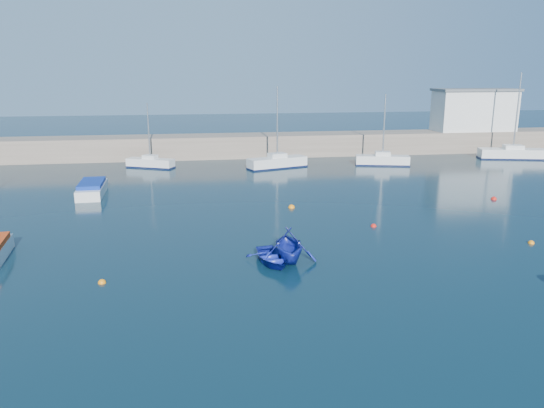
{
  "coord_description": "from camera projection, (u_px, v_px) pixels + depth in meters",
  "views": [
    {
      "loc": [
        -5.89,
        -17.65,
        10.21
      ],
      "look_at": [
        -0.74,
        15.85,
        1.6
      ],
      "focal_mm": 35.0,
      "sensor_mm": 36.0,
      "label": 1
    }
  ],
  "objects": [
    {
      "name": "ground",
      "position": [
        354.0,
        344.0,
        20.29
      ],
      "size": [
        220.0,
        220.0,
        0.0
      ],
      "primitive_type": "plane",
      "color": "#0B2430",
      "rests_on": "ground"
    },
    {
      "name": "back_wall",
      "position": [
        240.0,
        146.0,
        64.03
      ],
      "size": [
        96.0,
        4.5,
        2.6
      ],
      "primitive_type": "cube",
      "color": "gray",
      "rests_on": "ground"
    },
    {
      "name": "harbor_office",
      "position": [
        474.0,
        111.0,
        67.52
      ],
      "size": [
        10.0,
        4.0,
        5.0
      ],
      "primitive_type": "cube",
      "color": "silver",
      "rests_on": "back_wall"
    },
    {
      "name": "sailboat_5",
      "position": [
        150.0,
        163.0,
        56.77
      ],
      "size": [
        5.26,
        3.46,
        6.87
      ],
      "rotation": [
        0.0,
        0.0,
        1.14
      ],
      "color": "silver",
      "rests_on": "ground"
    },
    {
      "name": "sailboat_6",
      "position": [
        277.0,
        162.0,
        56.61
      ],
      "size": [
        6.68,
        3.81,
        8.54
      ],
      "rotation": [
        0.0,
        0.0,
        1.9
      ],
      "color": "silver",
      "rests_on": "ground"
    },
    {
      "name": "sailboat_7",
      "position": [
        382.0,
        160.0,
        58.21
      ],
      "size": [
        5.99,
        2.97,
        7.7
      ],
      "rotation": [
        0.0,
        0.0,
        1.32
      ],
      "color": "silver",
      "rests_on": "ground"
    },
    {
      "name": "sailboat_8",
      "position": [
        513.0,
        153.0,
        62.46
      ],
      "size": [
        7.89,
        3.88,
        9.91
      ],
      "rotation": [
        0.0,
        0.0,
        1.33
      ],
      "color": "silver",
      "rests_on": "ground"
    },
    {
      "name": "motorboat_2",
      "position": [
        92.0,
        188.0,
        44.41
      ],
      "size": [
        2.15,
        5.64,
        1.15
      ],
      "rotation": [
        0.0,
        0.0,
        0.04
      ],
      "color": "silver",
      "rests_on": "ground"
    },
    {
      "name": "dinghy_center",
      "position": [
        273.0,
        257.0,
        28.69
      ],
      "size": [
        2.92,
        3.71,
        0.7
      ],
      "primitive_type": "imported",
      "rotation": [
        0.0,
        0.0,
        0.17
      ],
      "color": "#16249B",
      "rests_on": "ground"
    },
    {
      "name": "dinghy_left",
      "position": [
        289.0,
        245.0,
        28.86
      ],
      "size": [
        3.28,
        3.73,
        1.87
      ],
      "primitive_type": "imported",
      "rotation": [
        0.0,
        0.0,
        -0.06
      ],
      "color": "#16249B",
      "rests_on": "ground"
    },
    {
      "name": "buoy_0",
      "position": [
        102.0,
        283.0,
        26.11
      ],
      "size": [
        0.39,
        0.39,
        0.39
      ],
      "primitive_type": "sphere",
      "color": "orange",
      "rests_on": "ground"
    },
    {
      "name": "buoy_1",
      "position": [
        374.0,
        227.0,
        35.52
      ],
      "size": [
        0.4,
        0.4,
        0.4
      ],
      "primitive_type": "sphere",
      "color": "red",
      "rests_on": "ground"
    },
    {
      "name": "buoy_2",
      "position": [
        531.0,
        243.0,
        32.06
      ],
      "size": [
        0.38,
        0.38,
        0.38
      ],
      "primitive_type": "sphere",
      "color": "orange",
      "rests_on": "ground"
    },
    {
      "name": "buoy_3",
      "position": [
        292.0,
        208.0,
        40.34
      ],
      "size": [
        0.51,
        0.51,
        0.51
      ],
      "primitive_type": "sphere",
      "color": "orange",
      "rests_on": "ground"
    },
    {
      "name": "buoy_4",
      "position": [
        494.0,
        199.0,
        42.94
      ],
      "size": [
        0.48,
        0.48,
        0.48
      ],
      "primitive_type": "sphere",
      "color": "red",
      "rests_on": "ground"
    }
  ]
}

